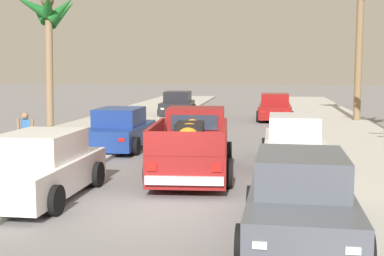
{
  "coord_description": "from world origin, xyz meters",
  "views": [
    {
      "loc": [
        2.3,
        -10.55,
        3.02
      ],
      "look_at": [
        0.13,
        4.78,
        1.2
      ],
      "focal_mm": 48.21,
      "sensor_mm": 36.0,
      "label": 1
    }
  ],
  "objects_px": {
    "car_right_far": "(300,200)",
    "palm_tree_right_fore": "(362,2)",
    "car_left_near": "(41,168)",
    "car_left_mid": "(178,104)",
    "pickup_truck": "(193,146)",
    "car_right_mid": "(120,130)",
    "car_left_far": "(275,108)",
    "palm_tree_left_fore": "(49,20)",
    "car_right_near": "(294,142)",
    "pedestrian": "(26,133)"
  },
  "relations": [
    {
      "from": "car_right_far",
      "to": "palm_tree_right_fore",
      "type": "relative_size",
      "value": 0.52
    },
    {
      "from": "car_right_far",
      "to": "palm_tree_right_fore",
      "type": "distance_m",
      "value": 21.86
    },
    {
      "from": "pickup_truck",
      "to": "palm_tree_right_fore",
      "type": "distance_m",
      "value": 17.86
    },
    {
      "from": "car_left_mid",
      "to": "car_left_far",
      "type": "height_order",
      "value": "same"
    },
    {
      "from": "palm_tree_right_fore",
      "to": "car_left_near",
      "type": "bearing_deg",
      "value": -119.06
    },
    {
      "from": "car_left_near",
      "to": "car_right_mid",
      "type": "relative_size",
      "value": 1.0
    },
    {
      "from": "pickup_truck",
      "to": "car_left_mid",
      "type": "xyz_separation_m",
      "value": [
        -3.44,
        17.65,
        -0.1
      ]
    },
    {
      "from": "pickup_truck",
      "to": "car_left_mid",
      "type": "distance_m",
      "value": 17.98
    },
    {
      "from": "car_left_mid",
      "to": "pedestrian",
      "type": "height_order",
      "value": "pedestrian"
    },
    {
      "from": "car_right_mid",
      "to": "pedestrian",
      "type": "height_order",
      "value": "pedestrian"
    },
    {
      "from": "car_left_near",
      "to": "car_left_mid",
      "type": "bearing_deg",
      "value": 90.87
    },
    {
      "from": "pickup_truck",
      "to": "car_right_mid",
      "type": "distance_m",
      "value": 5.38
    },
    {
      "from": "car_right_near",
      "to": "palm_tree_right_fore",
      "type": "distance_m",
      "value": 15.1
    },
    {
      "from": "car_right_near",
      "to": "car_left_mid",
      "type": "bearing_deg",
      "value": 112.17
    },
    {
      "from": "car_left_far",
      "to": "car_right_far",
      "type": "distance_m",
      "value": 20.98
    },
    {
      "from": "pedestrian",
      "to": "palm_tree_right_fore",
      "type": "bearing_deg",
      "value": 47.79
    },
    {
      "from": "car_right_far",
      "to": "palm_tree_left_fore",
      "type": "relative_size",
      "value": 0.65
    },
    {
      "from": "pickup_truck",
      "to": "car_left_far",
      "type": "distance_m",
      "value": 15.95
    },
    {
      "from": "car_left_mid",
      "to": "pedestrian",
      "type": "relative_size",
      "value": 2.71
    },
    {
      "from": "car_left_near",
      "to": "car_right_near",
      "type": "distance_m",
      "value": 7.93
    },
    {
      "from": "car_right_mid",
      "to": "car_left_mid",
      "type": "bearing_deg",
      "value": 90.54
    },
    {
      "from": "car_left_near",
      "to": "car_left_far",
      "type": "bearing_deg",
      "value": 73.15
    },
    {
      "from": "car_left_far",
      "to": "palm_tree_left_fore",
      "type": "height_order",
      "value": "palm_tree_left_fore"
    },
    {
      "from": "pickup_truck",
      "to": "palm_tree_right_fore",
      "type": "relative_size",
      "value": 0.65
    },
    {
      "from": "car_left_near",
      "to": "pedestrian",
      "type": "height_order",
      "value": "pedestrian"
    },
    {
      "from": "car_left_near",
      "to": "pedestrian",
      "type": "relative_size",
      "value": 2.69
    },
    {
      "from": "car_right_near",
      "to": "car_right_far",
      "type": "xyz_separation_m",
      "value": [
        -0.27,
        -7.31,
        0.0
      ]
    },
    {
      "from": "car_left_near",
      "to": "car_right_near",
      "type": "relative_size",
      "value": 1.0
    },
    {
      "from": "car_left_near",
      "to": "pedestrian",
      "type": "distance_m",
      "value": 5.05
    },
    {
      "from": "car_right_near",
      "to": "palm_tree_left_fore",
      "type": "height_order",
      "value": "palm_tree_left_fore"
    },
    {
      "from": "car_right_near",
      "to": "car_left_far",
      "type": "height_order",
      "value": "same"
    },
    {
      "from": "car_left_far",
      "to": "palm_tree_right_fore",
      "type": "height_order",
      "value": "palm_tree_right_fore"
    },
    {
      "from": "pickup_truck",
      "to": "car_right_mid",
      "type": "relative_size",
      "value": 1.25
    },
    {
      "from": "car_right_near",
      "to": "palm_tree_right_fore",
      "type": "height_order",
      "value": "palm_tree_right_fore"
    },
    {
      "from": "car_left_far",
      "to": "car_right_far",
      "type": "relative_size",
      "value": 1.0
    },
    {
      "from": "palm_tree_right_fore",
      "to": "car_left_far",
      "type": "bearing_deg",
      "value": 175.01
    },
    {
      "from": "car_right_mid",
      "to": "palm_tree_left_fore",
      "type": "distance_m",
      "value": 9.24
    },
    {
      "from": "palm_tree_left_fore",
      "to": "palm_tree_right_fore",
      "type": "distance_m",
      "value": 16.54
    },
    {
      "from": "car_right_near",
      "to": "car_right_far",
      "type": "bearing_deg",
      "value": -92.12
    },
    {
      "from": "pickup_truck",
      "to": "car_right_mid",
      "type": "height_order",
      "value": "pickup_truck"
    },
    {
      "from": "car_right_mid",
      "to": "car_right_far",
      "type": "xyz_separation_m",
      "value": [
        5.95,
        -9.48,
        0.0
      ]
    },
    {
      "from": "car_right_far",
      "to": "palm_tree_right_fore",
      "type": "xyz_separation_m",
      "value": [
        4.47,
        20.58,
        5.85
      ]
    },
    {
      "from": "car_right_far",
      "to": "car_left_near",
      "type": "bearing_deg",
      "value": 159.42
    },
    {
      "from": "palm_tree_left_fore",
      "to": "car_right_far",
      "type": "bearing_deg",
      "value": -54.1
    },
    {
      "from": "car_right_near",
      "to": "car_left_near",
      "type": "bearing_deg",
      "value": -139.54
    },
    {
      "from": "pickup_truck",
      "to": "palm_tree_right_fore",
      "type": "bearing_deg",
      "value": 65.13
    },
    {
      "from": "car_left_near",
      "to": "car_right_far",
      "type": "xyz_separation_m",
      "value": [
        5.76,
        -2.16,
        0.0
      ]
    },
    {
      "from": "pedestrian",
      "to": "car_right_far",
      "type": "bearing_deg",
      "value": -38.44
    },
    {
      "from": "car_left_near",
      "to": "palm_tree_right_fore",
      "type": "bearing_deg",
      "value": 60.94
    },
    {
      "from": "car_left_far",
      "to": "palm_tree_left_fore",
      "type": "xyz_separation_m",
      "value": [
        -11.15,
        -5.48,
        4.63
      ]
    }
  ]
}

